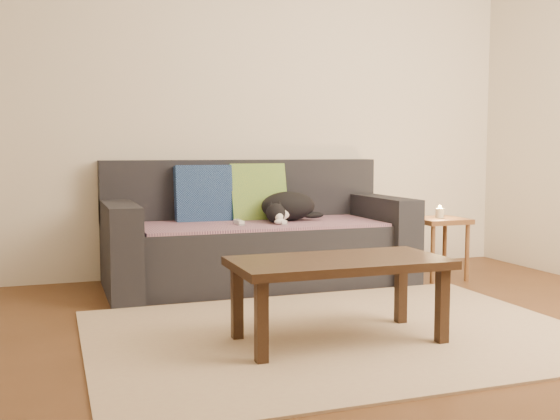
{
  "coord_description": "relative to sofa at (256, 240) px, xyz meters",
  "views": [
    {
      "loc": [
        -1.36,
        -2.83,
        0.94
      ],
      "look_at": [
        0.05,
        1.2,
        0.55
      ],
      "focal_mm": 42.0,
      "sensor_mm": 36.0,
      "label": 1
    }
  ],
  "objects": [
    {
      "name": "throw_blanket",
      "position": [
        0.0,
        -0.09,
        0.12
      ],
      "size": [
        1.66,
        0.74,
        0.02
      ],
      "primitive_type": "cube",
      "color": "#362445",
      "rests_on": "sofa"
    },
    {
      "name": "sofa",
      "position": [
        0.0,
        0.0,
        0.0
      ],
      "size": [
        2.1,
        0.94,
        0.87
      ],
      "color": "#232328",
      "rests_on": "ground"
    },
    {
      "name": "side_table",
      "position": [
        1.31,
        -0.3,
        0.06
      ],
      "size": [
        0.36,
        0.36,
        0.45
      ],
      "color": "brown",
      "rests_on": "ground"
    },
    {
      "name": "rug",
      "position": [
        0.0,
        -1.42,
        -0.3
      ],
      "size": [
        2.5,
        1.8,
        0.01
      ],
      "primitive_type": "cube",
      "color": "tan",
      "rests_on": "ground"
    },
    {
      "name": "cat",
      "position": [
        0.22,
        -0.04,
        0.23
      ],
      "size": [
        0.48,
        0.43,
        0.21
      ],
      "rotation": [
        0.0,
        0.0,
        0.2
      ],
      "color": "black",
      "rests_on": "throw_blanket"
    },
    {
      "name": "ground",
      "position": [
        0.0,
        -1.57,
        -0.31
      ],
      "size": [
        4.5,
        4.5,
        0.0
      ],
      "primitive_type": "plane",
      "color": "brown",
      "rests_on": "ground"
    },
    {
      "name": "back_wall",
      "position": [
        0.0,
        0.43,
        0.99
      ],
      "size": [
        4.5,
        0.04,
        2.6
      ],
      "primitive_type": "cube",
      "color": "beige",
      "rests_on": "ground"
    },
    {
      "name": "candle",
      "position": [
        1.31,
        -0.3,
        0.18
      ],
      "size": [
        0.06,
        0.06,
        0.09
      ],
      "color": "beige",
      "rests_on": "side_table"
    },
    {
      "name": "wii_remote_b",
      "position": [
        0.12,
        -0.22,
        0.15
      ],
      "size": [
        0.05,
        0.15,
        0.03
      ],
      "primitive_type": "cube",
      "rotation": [
        0.0,
        0.0,
        1.47
      ],
      "color": "white",
      "rests_on": "throw_blanket"
    },
    {
      "name": "cushion_navy",
      "position": [
        -0.34,
        0.17,
        0.32
      ],
      "size": [
        0.41,
        0.15,
        0.41
      ],
      "primitive_type": "cube",
      "rotation": [
        -0.12,
        0.0,
        0.0
      ],
      "color": "#0F1F41",
      "rests_on": "throw_blanket"
    },
    {
      "name": "wii_remote_a",
      "position": [
        -0.17,
        -0.16,
        0.15
      ],
      "size": [
        0.04,
        0.15,
        0.03
      ],
      "primitive_type": "cube",
      "rotation": [
        0.0,
        0.0,
        1.57
      ],
      "color": "white",
      "rests_on": "throw_blanket"
    },
    {
      "name": "cushion_green",
      "position": [
        0.07,
        0.17,
        0.32
      ],
      "size": [
        0.42,
        0.21,
        0.43
      ],
      "primitive_type": "cube",
      "rotation": [
        -0.25,
        0.0,
        0.0
      ],
      "color": "#0D5542",
      "rests_on": "throw_blanket"
    },
    {
      "name": "coffee_table",
      "position": [
        -0.06,
        -1.54,
        0.05
      ],
      "size": [
        1.04,
        0.52,
        0.42
      ],
      "color": "black",
      "rests_on": "rug"
    }
  ]
}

